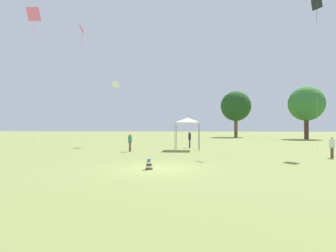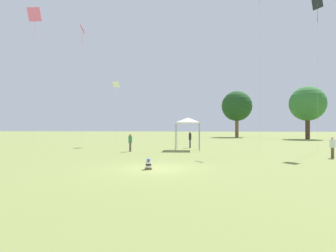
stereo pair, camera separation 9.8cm
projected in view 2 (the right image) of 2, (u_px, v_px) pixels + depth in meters
name	position (u px, v px, depth m)	size (l,w,h in m)	color
ground_plane	(156.00, 169.00, 14.20)	(300.00, 300.00, 0.00)	olive
seated_toddler	(149.00, 165.00, 13.93)	(0.45, 0.51, 0.58)	brown
person_standing_0	(332.00, 145.00, 19.19)	(0.50, 0.50, 1.56)	brown
person_standing_1	(130.00, 141.00, 24.37)	(0.45, 0.45, 1.65)	brown
person_standing_2	(190.00, 138.00, 29.01)	(0.42, 0.42, 1.82)	#282D42
canopy_tent	(188.00, 121.00, 26.23)	(2.68, 2.68, 3.23)	white
kite_2	(34.00, 17.00, 29.78)	(1.54, 0.70, 15.85)	pink
kite_3	(317.00, 9.00, 23.98)	(0.77, 0.95, 14.13)	#1E2328
kite_4	(82.00, 32.00, 40.05)	(1.04, 1.44, 17.97)	red
kite_5	(116.00, 87.00, 32.82)	(0.83, 0.60, 7.97)	white
distant_tree_0	(237.00, 106.00, 63.45)	(7.26, 7.26, 11.17)	brown
distant_tree_1	(307.00, 104.00, 52.22)	(6.90, 6.90, 10.55)	#473323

